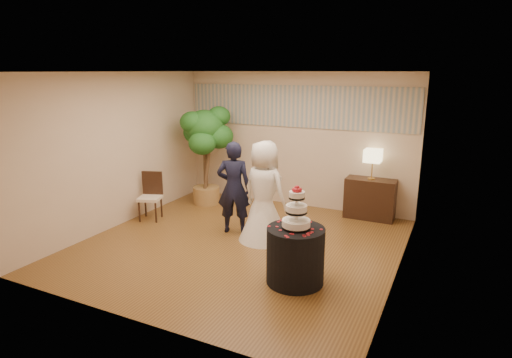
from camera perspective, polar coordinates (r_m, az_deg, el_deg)
The scene contains 15 objects.
floor at distance 7.21m, azimuth -2.13°, elevation -8.74°, with size 5.00×5.00×0.00m, color brown.
ceiling at distance 6.64m, azimuth -2.36°, elevation 14.11°, with size 5.00×5.00×0.00m, color white.
wall_back at distance 9.03m, azimuth 5.28°, elevation 5.19°, with size 5.00×0.06×2.80m, color beige.
wall_front at distance 4.80m, azimuth -16.44°, elevation -3.51°, with size 5.00×0.06×2.80m, color beige.
wall_left at distance 8.25m, azimuth -17.79°, elevation 3.69°, with size 0.06×5.00×2.80m, color beige.
wall_right at distance 6.05m, azimuth 19.13°, elevation -0.08°, with size 0.06×5.00×2.80m, color beige.
mural_border at distance 8.93m, azimuth 5.33°, elevation 9.61°, with size 4.90×0.02×0.85m, color #A09F95.
groom at distance 7.51m, azimuth -2.97°, elevation -1.15°, with size 0.60×0.39×1.65m, color black.
bride at distance 7.15m, azimuth 1.10°, elevation -1.66°, with size 0.87×0.87×1.71m, color white.
cake_table at distance 5.89m, azimuth 5.27°, elevation -10.11°, with size 0.78×0.78×0.78m, color black.
wedding_cake at distance 5.64m, azimuth 5.43°, elevation -3.74°, with size 0.38×0.38×0.59m, color white, non-canonical shape.
console at distance 8.62m, azimuth 14.95°, elevation -2.56°, with size 0.95×0.42×0.79m, color black.
table_lamp at distance 8.45m, azimuth 15.25°, elevation 1.89°, with size 0.31×0.31×0.58m, color #CCBB86, non-canonical shape.
ficus_tree at distance 9.17m, azimuth -6.78°, elevation 3.18°, with size 1.02×1.02×2.14m, color #205B1E, non-canonical shape.
side_chair at distance 8.48m, azimuth -13.98°, elevation -2.31°, with size 0.42×0.44×0.92m, color black, non-canonical shape.
Camera 1 is at (3.13, -5.85, 2.82)m, focal length 30.00 mm.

